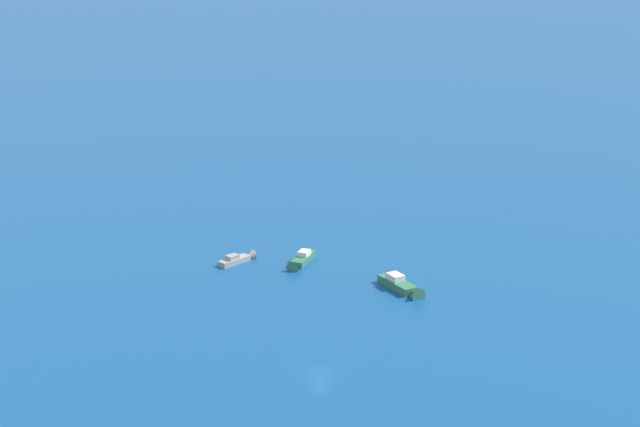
% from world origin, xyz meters
% --- Properties ---
extents(ground_plane, '(2000.00, 2000.00, 0.00)m').
position_xyz_m(ground_plane, '(0.00, 0.00, 0.00)').
color(ground_plane, navy).
extents(motorboat_near_centre, '(7.25, 9.16, 2.73)m').
position_xyz_m(motorboat_near_centre, '(-39.46, 23.93, 0.74)').
color(motorboat_near_centre, '#33704C').
rests_on(motorboat_near_centre, ground_plane).
extents(motorboat_far_stbd, '(3.39, 8.41, 2.37)m').
position_xyz_m(motorboat_far_stbd, '(-47.42, 14.85, 0.64)').
color(motorboat_far_stbd, '#9E9993').
rests_on(motorboat_far_stbd, ground_plane).
extents(motorboat_inshore, '(11.14, 3.83, 3.17)m').
position_xyz_m(motorboat_inshore, '(-17.43, 30.77, 0.85)').
color(motorboat_inshore, '#33704C').
rests_on(motorboat_inshore, ground_plane).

